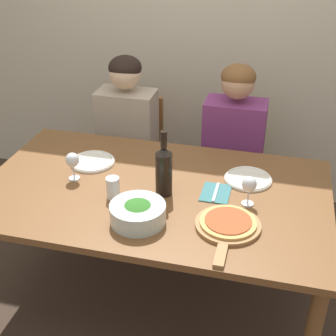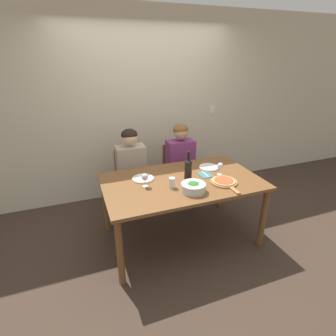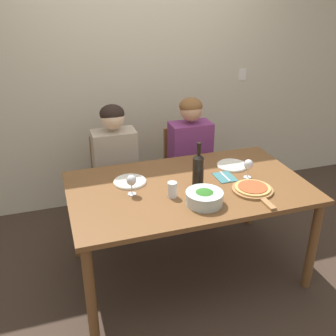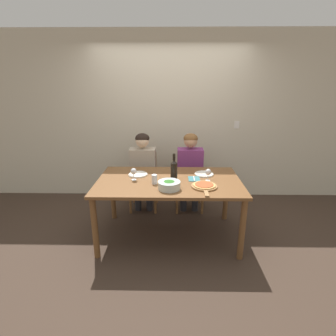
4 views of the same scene
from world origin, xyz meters
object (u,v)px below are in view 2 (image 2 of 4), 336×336
(person_woman, at_px, (132,165))
(water_tumbler, at_px, (172,183))
(person_man, at_px, (181,158))
(pizza_on_board, at_px, (224,182))
(wine_bottle, at_px, (188,169))
(dinner_plate_left, at_px, (143,178))
(broccoli_bowl, at_px, (193,187))
(chair_left, at_px, (131,179))
(dinner_plate_right, at_px, (209,167))
(fork_on_napkin, at_px, (205,175))
(wine_glass_right, at_px, (220,166))
(wine_glass_left, at_px, (145,178))
(chair_right, at_px, (178,171))

(person_woman, xyz_separation_m, water_tumbler, (0.23, -0.88, 0.11))
(person_man, relative_size, pizza_on_board, 2.77)
(wine_bottle, distance_m, pizza_on_board, 0.42)
(person_man, height_order, dinner_plate_left, person_man)
(broccoli_bowl, distance_m, dinner_plate_left, 0.61)
(chair_left, bearing_deg, person_man, -8.65)
(wine_bottle, distance_m, dinner_plate_left, 0.52)
(pizza_on_board, bearing_deg, person_woman, 129.32)
(dinner_plate_right, bearing_deg, fork_on_napkin, -130.41)
(dinner_plate_left, xyz_separation_m, wine_glass_right, (0.87, -0.20, 0.10))
(broccoli_bowl, bearing_deg, wine_bottle, 77.83)
(wine_glass_left, distance_m, fork_on_napkin, 0.75)
(person_man, relative_size, water_tumbler, 10.89)
(chair_left, bearing_deg, water_tumbler, -76.72)
(broccoli_bowl, bearing_deg, dinner_plate_left, 131.74)
(broccoli_bowl, height_order, water_tumbler, water_tumbler)
(broccoli_bowl, relative_size, water_tumbler, 2.29)
(wine_glass_right, bearing_deg, wine_bottle, -179.05)
(person_man, bearing_deg, dinner_plate_right, -75.44)
(person_man, height_order, wine_glass_left, person_man)
(dinner_plate_right, height_order, wine_glass_left, wine_glass_left)
(chair_left, relative_size, water_tumbler, 7.84)
(dinner_plate_left, bearing_deg, person_man, 39.35)
(wine_bottle, bearing_deg, chair_left, 117.39)
(broccoli_bowl, xyz_separation_m, wine_glass_left, (-0.43, 0.27, 0.06))
(person_man, relative_size, dinner_plate_left, 4.90)
(water_tumbler, bearing_deg, wine_bottle, 22.83)
(wine_glass_right, bearing_deg, chair_left, 134.59)
(chair_right, relative_size, pizza_on_board, 2.00)
(dinner_plate_left, bearing_deg, broccoli_bowl, -48.26)
(dinner_plate_right, bearing_deg, broccoli_bowl, -132.76)
(chair_left, distance_m, chair_right, 0.71)
(person_man, relative_size, wine_glass_left, 7.99)
(fork_on_napkin, bearing_deg, chair_left, 130.62)
(chair_left, distance_m, wine_glass_left, 0.96)
(person_man, xyz_separation_m, pizza_on_board, (0.10, -0.99, 0.07))
(dinner_plate_right, bearing_deg, chair_left, 142.16)
(water_tumbler, xyz_separation_m, fork_on_napkin, (0.48, 0.16, -0.05))
(wine_glass_left, bearing_deg, broccoli_bowl, -32.30)
(dinner_plate_right, bearing_deg, water_tumbler, -152.30)
(wine_bottle, height_order, pizza_on_board, wine_bottle)
(dinner_plate_left, height_order, wine_glass_right, wine_glass_right)
(pizza_on_board, xyz_separation_m, wine_glass_right, (0.07, 0.21, 0.09))
(dinner_plate_right, distance_m, wine_glass_left, 0.91)
(wine_glass_right, bearing_deg, dinner_plate_left, 167.31)
(chair_right, xyz_separation_m, person_man, (0.00, -0.11, 0.25))
(chair_left, xyz_separation_m, dinner_plate_right, (0.86, -0.66, 0.31))
(broccoli_bowl, height_order, wine_glass_right, wine_glass_right)
(person_man, bearing_deg, broccoli_bowl, -106.21)
(dinner_plate_left, height_order, fork_on_napkin, dinner_plate_left)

